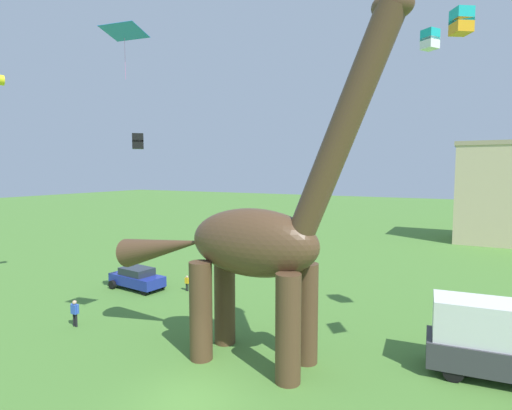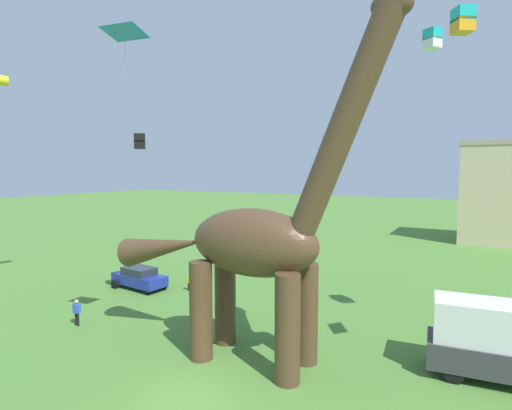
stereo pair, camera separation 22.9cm
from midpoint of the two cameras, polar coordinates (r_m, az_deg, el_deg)
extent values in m
plane|color=#4C7F33|center=(16.83, -9.51, -25.69)|extent=(240.00, 240.00, 0.00)
cylinder|color=#513823|center=(18.61, 6.76, -14.94)|extent=(1.04, 1.04, 4.48)
cylinder|color=#513823|center=(16.90, 4.16, -17.03)|extent=(1.04, 1.04, 4.48)
cylinder|color=#513823|center=(20.48, -4.77, -13.04)|extent=(1.04, 1.04, 4.48)
cylinder|color=#513823|center=(18.95, -8.16, -14.59)|extent=(1.04, 1.04, 4.48)
ellipsoid|color=#513823|center=(17.81, -0.79, -5.32)|extent=(6.13, 2.64, 3.02)
cylinder|color=#513823|center=(16.05, 11.91, 10.78)|extent=(4.41, 1.13, 8.73)
ellipsoid|color=#513823|center=(16.61, 18.34, 25.18)|extent=(1.51, 0.94, 1.04)
cone|color=#513823|center=(20.89, -13.26, -5.84)|extent=(5.39, 1.51, 2.55)
cube|color=navy|center=(30.85, -16.68, -10.08)|extent=(4.37, 2.22, 0.72)
cube|color=#232B35|center=(30.70, -16.71, -8.96)|extent=(2.42, 1.80, 0.52)
cylinder|color=black|center=(30.53, -13.36, -10.86)|extent=(0.64, 0.29, 0.62)
cylinder|color=black|center=(29.29, -15.73, -11.60)|extent=(0.64, 0.29, 0.62)
cylinder|color=black|center=(32.62, -17.50, -9.93)|extent=(0.64, 0.29, 0.62)
cylinder|color=black|center=(31.46, -19.87, -10.55)|extent=(0.64, 0.29, 0.62)
cube|color=#38383D|center=(20.13, 31.01, -17.99)|extent=(5.77, 2.61, 1.10)
cube|color=silver|center=(19.61, 28.84, -14.14)|extent=(3.76, 2.34, 1.70)
cylinder|color=black|center=(21.28, 26.06, -18.11)|extent=(0.82, 0.33, 0.80)
cylinder|color=black|center=(19.36, 25.77, -20.49)|extent=(0.82, 0.33, 0.80)
cylinder|color=black|center=(29.67, -10.04, -11.34)|extent=(0.09, 0.09, 0.55)
cylinder|color=black|center=(29.59, -9.83, -11.38)|extent=(0.09, 0.09, 0.55)
cube|color=yellow|center=(29.51, -9.95, -10.49)|extent=(0.30, 0.18, 0.39)
sphere|color=tan|center=(29.43, -9.96, -9.97)|extent=(0.17, 0.17, 0.17)
cylinder|color=yellow|center=(29.60, -10.21, -10.41)|extent=(0.07, 0.07, 0.37)
cylinder|color=yellow|center=(29.40, -9.69, -10.51)|extent=(0.07, 0.07, 0.37)
cylinder|color=black|center=(25.13, -24.57, -14.54)|extent=(0.12, 0.12, 0.73)
cylinder|color=black|center=(24.99, -24.32, -14.64)|extent=(0.12, 0.12, 0.73)
cube|color=blue|center=(24.86, -24.50, -13.24)|extent=(0.39, 0.24, 0.52)
sphere|color=tan|center=(24.75, -24.53, -12.42)|extent=(0.23, 0.23, 0.23)
cylinder|color=blue|center=(25.03, -24.82, -13.07)|extent=(0.10, 0.10, 0.49)
cylinder|color=blue|center=(24.68, -24.18, -13.30)|extent=(0.10, 0.10, 0.49)
cube|color=black|center=(24.65, -16.63, 9.09)|extent=(0.87, 0.87, 0.50)
cube|color=black|center=(24.62, -16.60, 8.19)|extent=(0.87, 0.87, 0.50)
cube|color=#287AE5|center=(18.50, -18.48, 22.23)|extent=(1.82, 1.47, 0.27)
cylinder|color=pink|center=(18.21, -18.39, 19.03)|extent=(0.01, 0.01, 1.64)
cube|color=#19B2B7|center=(21.20, 26.78, 22.78)|extent=(1.04, 1.04, 0.60)
cube|color=orange|center=(21.05, 26.73, 21.57)|extent=(1.04, 1.04, 0.60)
cube|color=#19B2B7|center=(27.09, 23.16, 21.21)|extent=(1.07, 1.07, 0.62)
cube|color=white|center=(26.95, 23.13, 20.23)|extent=(1.07, 1.07, 0.62)
camera|label=1|loc=(0.11, -90.37, -0.03)|focal=28.29mm
camera|label=2|loc=(0.11, 89.63, 0.03)|focal=28.29mm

